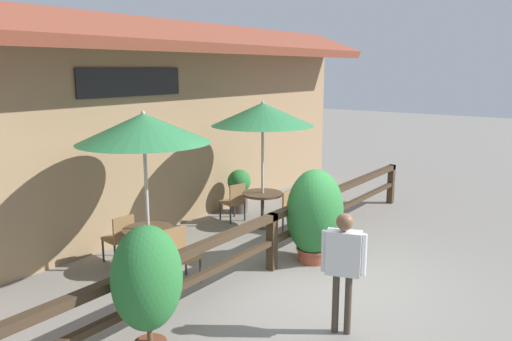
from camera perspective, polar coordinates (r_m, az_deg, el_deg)
name	(u,v)px	position (r m, az deg, el deg)	size (l,w,h in m)	color
ground_plane	(328,285)	(7.88, 8.27, -12.86)	(60.00, 60.00, 0.00)	gray
building_facade	(141,126)	(9.84, -12.98, 5.00)	(14.28, 1.49, 4.23)	#997A56
patio_railing	(272,229)	(8.13, 1.84, -6.69)	(10.40, 0.14, 0.95)	#3D2D1E
patio_umbrella_near	(144,128)	(7.89, -12.73, 4.73)	(2.08, 2.08, 2.61)	#B7B2A8
dining_table_near	(149,237)	(8.28, -12.18, -7.49)	(0.83, 0.83, 0.73)	#4C3826
chair_near_streetside	(180,253)	(7.87, -8.67, -9.26)	(0.49, 0.49, 0.84)	olive
chair_near_wallside	(120,236)	(8.80, -15.26, -7.27)	(0.47, 0.47, 0.84)	olive
patio_umbrella_middle	(263,114)	(10.03, 0.77, 6.43)	(2.08, 2.08, 2.61)	#B7B2A8
dining_table_middle	(262,200)	(10.34, 0.74, -3.36)	(0.83, 0.83, 0.73)	#4C3826
chair_middle_streetside	(293,210)	(10.06, 4.26, -4.49)	(0.45, 0.45, 0.84)	olive
chair_middle_wallside	(234,200)	(10.74, -2.52, -3.43)	(0.51, 0.51, 0.84)	olive
potted_plant_broad_leaf	(315,215)	(8.52, 6.74, -5.03)	(1.04, 0.94, 1.60)	#9E4C33
potted_plant_corner_fern	(147,282)	(5.66, -12.31, -12.35)	(0.81, 0.73, 1.61)	brown
potted_plant_tall_tropical	(239,188)	(11.39, -1.93, -2.01)	(0.57, 0.51, 0.99)	#564C47
pedestrian	(343,257)	(6.24, 9.97, -9.75)	(0.32, 0.52, 1.55)	#42382D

